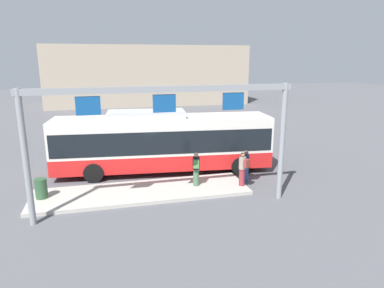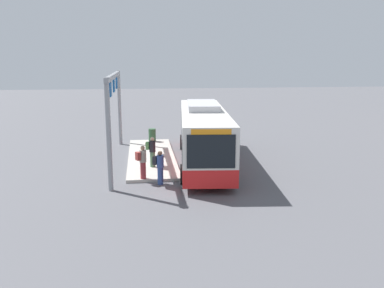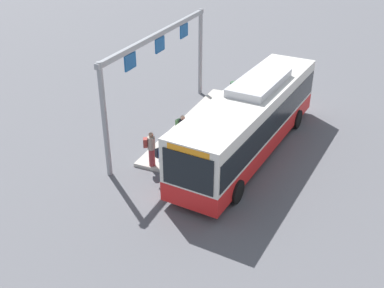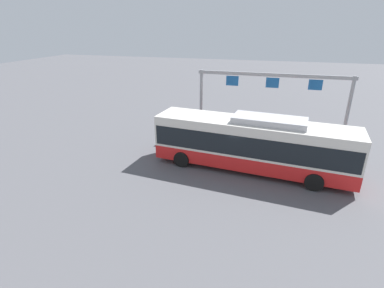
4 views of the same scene
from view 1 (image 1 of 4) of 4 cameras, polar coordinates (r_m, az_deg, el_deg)
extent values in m
plane|color=#56565B|center=(19.54, -4.68, -4.53)|extent=(120.00, 120.00, 0.00)
cube|color=#B2ADA3|center=(16.55, -8.21, -7.86)|extent=(10.00, 2.80, 0.16)
cube|color=red|center=(19.31, -4.72, -2.35)|extent=(11.95, 3.65, 0.85)
cube|color=silver|center=(18.97, -4.81, 1.63)|extent=(11.95, 3.65, 1.90)
cube|color=black|center=(19.01, -4.80, 1.04)|extent=(11.72, 3.66, 1.20)
cube|color=black|center=(20.23, 12.11, 1.86)|extent=(0.25, 2.12, 1.50)
cube|color=#B7B7BC|center=(18.72, -7.58, 4.91)|extent=(4.27, 2.15, 0.36)
cube|color=orange|center=(20.05, 12.05, 4.23)|extent=(0.29, 1.75, 0.28)
cylinder|color=black|center=(21.17, 6.14, -1.69)|extent=(1.02, 0.40, 1.00)
cylinder|color=black|center=(18.96, 7.97, -3.63)|extent=(1.02, 0.40, 1.00)
cylinder|color=black|center=(20.65, -15.19, -2.51)|extent=(1.02, 0.40, 1.00)
cylinder|color=black|center=(18.38, -15.99, -4.63)|extent=(1.02, 0.40, 1.00)
cylinder|color=#334C8C|center=(17.96, 8.87, -4.93)|extent=(0.37, 0.37, 0.85)
cylinder|color=#334C8C|center=(17.74, 8.96, -2.71)|extent=(0.45, 0.45, 0.60)
sphere|color=brown|center=(17.63, 9.01, -1.44)|extent=(0.22, 0.22, 0.22)
cube|color=#26262D|center=(17.48, 8.94, -2.86)|extent=(0.33, 0.28, 0.40)
cylinder|color=#476B4C|center=(16.80, 0.69, -5.53)|extent=(0.34, 0.34, 0.85)
cylinder|color=black|center=(16.57, 0.70, -3.16)|extent=(0.42, 0.42, 0.60)
sphere|color=tan|center=(16.46, 0.70, -1.80)|extent=(0.22, 0.22, 0.22)
cube|color=#4C8447|center=(16.32, 0.69, -3.33)|extent=(0.32, 0.25, 0.40)
cylinder|color=maroon|center=(16.99, 8.26, -5.46)|extent=(0.38, 0.38, 0.85)
cylinder|color=gray|center=(16.76, 8.35, -3.12)|extent=(0.46, 0.46, 0.60)
sphere|color=#9E755B|center=(16.65, 8.40, -1.77)|extent=(0.22, 0.22, 0.22)
cube|color=maroon|center=(16.60, 9.04, -3.21)|extent=(0.33, 0.29, 0.40)
cylinder|color=gray|center=(14.04, -25.84, -2.33)|extent=(0.24, 0.24, 5.20)
cylinder|color=gray|center=(15.62, 14.68, 0.20)|extent=(0.24, 0.24, 5.20)
cube|color=gray|center=(13.48, -4.65, 9.04)|extent=(10.79, 0.20, 0.24)
cube|color=#144C8C|center=(13.37, -16.83, 6.07)|extent=(0.90, 0.08, 0.70)
cube|color=#144C8C|center=(13.54, -4.60, 6.72)|extent=(0.90, 0.08, 0.70)
cube|color=#144C8C|center=(14.30, 6.84, 7.06)|extent=(0.90, 0.08, 0.70)
cube|color=tan|center=(48.77, -7.33, 11.27)|extent=(26.50, 8.00, 7.83)
cylinder|color=#2D5133|center=(16.74, -23.72, -6.76)|extent=(0.52, 0.52, 0.90)
camera|label=2|loc=(29.53, 46.67, 9.35)|focal=37.60mm
camera|label=3|loc=(32.38, 30.30, 20.64)|focal=42.60mm
camera|label=4|loc=(35.11, -11.62, 17.32)|focal=27.59mm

